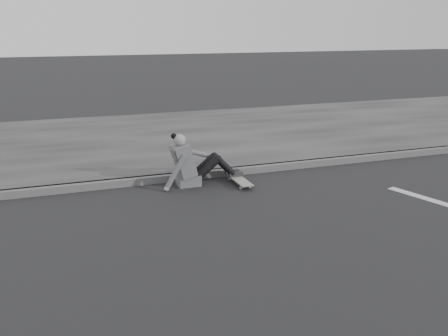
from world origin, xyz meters
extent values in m
plane|color=black|center=(0.00, 0.00, 0.00)|extent=(80.00, 80.00, 0.00)
cube|color=#4D4D4D|center=(0.00, 2.58, 0.06)|extent=(24.00, 0.16, 0.12)
cube|color=#313131|center=(0.00, 5.60, 0.06)|extent=(24.00, 6.00, 0.12)
cylinder|color=gray|center=(0.49, 1.78, 0.03)|extent=(0.03, 0.05, 0.05)
cylinder|color=gray|center=(0.64, 1.78, 0.03)|extent=(0.03, 0.05, 0.05)
cylinder|color=gray|center=(0.49, 2.30, 0.03)|extent=(0.03, 0.05, 0.05)
cylinder|color=gray|center=(0.64, 2.30, 0.03)|extent=(0.03, 0.05, 0.05)
cube|color=#2C2C2E|center=(0.57, 1.78, 0.06)|extent=(0.16, 0.04, 0.03)
cube|color=#2C2C2E|center=(0.57, 2.30, 0.06)|extent=(0.16, 0.04, 0.03)
cube|color=slate|center=(0.57, 2.04, 0.08)|extent=(0.20, 0.78, 0.02)
cube|color=#515153|center=(-0.23, 2.29, 0.09)|extent=(0.36, 0.34, 0.18)
cube|color=#515153|center=(-0.30, 2.29, 0.43)|extent=(0.37, 0.40, 0.57)
cube|color=#515153|center=(-0.43, 2.29, 0.55)|extent=(0.14, 0.30, 0.20)
cylinder|color=gray|center=(-0.35, 2.29, 0.67)|extent=(0.09, 0.09, 0.08)
sphere|color=gray|center=(-0.36, 2.29, 0.76)|extent=(0.20, 0.20, 0.20)
sphere|color=black|center=(-0.45, 2.31, 0.83)|extent=(0.09, 0.09, 0.09)
cylinder|color=black|center=(0.08, 2.20, 0.28)|extent=(0.43, 0.13, 0.39)
cylinder|color=black|center=(0.08, 2.38, 0.28)|extent=(0.43, 0.13, 0.39)
cylinder|color=black|center=(0.38, 2.20, 0.28)|extent=(0.35, 0.11, 0.36)
cylinder|color=black|center=(0.38, 2.38, 0.28)|extent=(0.35, 0.11, 0.36)
sphere|color=black|center=(0.25, 2.20, 0.42)|extent=(0.13, 0.13, 0.13)
sphere|color=black|center=(0.25, 2.38, 0.42)|extent=(0.13, 0.13, 0.13)
cube|color=#282828|center=(0.57, 2.20, 0.12)|extent=(0.24, 0.08, 0.07)
cube|color=#282828|center=(0.57, 2.38, 0.12)|extent=(0.24, 0.08, 0.07)
cylinder|color=#515153|center=(-0.50, 2.08, 0.29)|extent=(0.38, 0.08, 0.58)
sphere|color=gray|center=(-0.65, 2.07, 0.04)|extent=(0.08, 0.08, 0.08)
cylinder|color=#515153|center=(-0.06, 2.45, 0.49)|extent=(0.48, 0.08, 0.21)
camera|label=1|loc=(-2.31, -5.25, 2.52)|focal=40.00mm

